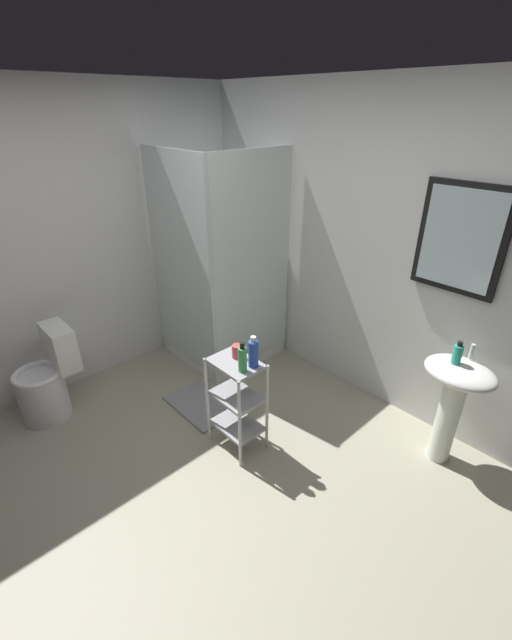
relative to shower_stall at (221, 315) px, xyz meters
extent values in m
cube|color=#9E9A83|center=(1.21, -1.23, -0.47)|extent=(4.20, 4.20, 0.02)
cube|color=silver|center=(1.21, 0.62, 0.79)|extent=(4.20, 0.10, 2.50)
cube|color=black|center=(1.86, 0.55, 1.06)|extent=(0.56, 0.03, 0.72)
cube|color=silver|center=(1.86, 0.53, 1.06)|extent=(0.48, 0.01, 0.64)
cube|color=silver|center=(-0.64, -1.23, 0.79)|extent=(0.10, 4.20, 2.50)
cube|color=white|center=(-0.10, 0.10, -0.41)|extent=(0.90, 0.90, 0.10)
cube|color=silver|center=(-0.10, -0.35, 0.59)|extent=(0.90, 0.02, 1.90)
cube|color=silver|center=(0.35, 0.10, 0.59)|extent=(0.02, 0.90, 1.90)
cylinder|color=silver|center=(0.35, -0.35, 0.59)|extent=(0.04, 0.04, 1.90)
cylinder|color=silver|center=(-0.10, 0.10, -0.36)|extent=(0.08, 0.08, 0.00)
cylinder|color=white|center=(2.15, 0.29, -0.12)|extent=(0.15, 0.15, 0.68)
ellipsoid|color=white|center=(2.15, 0.29, 0.28)|extent=(0.46, 0.37, 0.13)
cylinder|color=silver|center=(2.15, 0.41, 0.40)|extent=(0.03, 0.03, 0.10)
cylinder|color=white|center=(-0.27, -1.64, -0.26)|extent=(0.37, 0.37, 0.40)
torus|color=white|center=(-0.27, -1.64, -0.05)|extent=(0.37, 0.37, 0.04)
cube|color=white|center=(-0.27, -1.43, 0.12)|extent=(0.35, 0.17, 0.36)
cylinder|color=silver|center=(0.87, -0.83, -0.09)|extent=(0.02, 0.02, 0.74)
cylinder|color=silver|center=(1.23, -0.83, -0.09)|extent=(0.02, 0.02, 0.74)
cylinder|color=silver|center=(0.87, -0.57, -0.09)|extent=(0.02, 0.02, 0.74)
cylinder|color=silver|center=(1.23, -0.57, -0.09)|extent=(0.02, 0.02, 0.74)
cube|color=#99999E|center=(1.05, -0.70, -0.28)|extent=(0.36, 0.26, 0.02)
cube|color=#99999E|center=(1.05, -0.70, -0.01)|extent=(0.36, 0.26, 0.02)
cube|color=#99999E|center=(1.05, -0.70, 0.27)|extent=(0.36, 0.26, 0.02)
cylinder|color=#2DBC99|center=(2.11, 0.27, 0.41)|extent=(0.06, 0.06, 0.13)
cylinder|color=black|center=(2.11, 0.27, 0.49)|extent=(0.03, 0.03, 0.03)
cylinder|color=#3B9B56|center=(1.16, -0.73, 0.36)|extent=(0.06, 0.06, 0.17)
cylinder|color=black|center=(1.16, -0.73, 0.47)|extent=(0.03, 0.03, 0.04)
cylinder|color=blue|center=(1.16, -0.64, 0.37)|extent=(0.07, 0.07, 0.19)
cylinder|color=white|center=(1.16, -0.64, 0.48)|extent=(0.04, 0.04, 0.04)
cylinder|color=#B24742|center=(1.01, -0.65, 0.32)|extent=(0.07, 0.07, 0.10)
cube|color=gray|center=(0.49, -0.63, -0.45)|extent=(0.60, 0.40, 0.02)
camera|label=1|loc=(2.86, -2.20, 1.84)|focal=23.15mm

